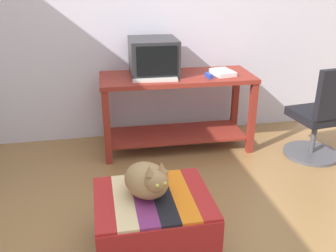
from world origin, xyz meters
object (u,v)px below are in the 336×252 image
(tv_monitor, at_px, (153,57))
(stapler, at_px, (209,76))
(ottoman_with_blanket, at_px, (153,222))
(office_chair, at_px, (321,120))
(cat, at_px, (148,180))
(keyboard, at_px, (155,79))
(book, at_px, (222,72))
(desk, at_px, (177,99))

(tv_monitor, bearing_deg, stapler, -23.73)
(ottoman_with_blanket, relative_size, office_chair, 0.80)
(cat, relative_size, office_chair, 0.46)
(keyboard, relative_size, stapler, 3.64)
(office_chair, bearing_deg, ottoman_with_blanket, 21.56)
(book, xyz_separation_m, cat, (-0.91, -1.33, -0.28))
(cat, relative_size, stapler, 3.75)
(cat, bearing_deg, desk, 51.31)
(cat, xyz_separation_m, office_chair, (1.73, 0.90, -0.09))
(cat, bearing_deg, keyboard, 59.14)
(cat, bearing_deg, office_chair, 8.02)
(office_chair, xyz_separation_m, stapler, (-0.97, 0.35, 0.37))
(ottoman_with_blanket, xyz_separation_m, stapler, (0.73, 1.27, 0.57))
(desk, bearing_deg, tv_monitor, 158.26)
(book, relative_size, ottoman_with_blanket, 0.34)
(desk, xyz_separation_m, ottoman_with_blanket, (-0.46, -1.41, -0.31))
(book, bearing_deg, keyboard, 176.57)
(keyboard, bearing_deg, ottoman_with_blanket, -94.45)
(ottoman_with_blanket, relative_size, cat, 1.72)
(cat, bearing_deg, tv_monitor, 59.93)
(cat, xyz_separation_m, stapler, (0.75, 1.25, 0.28))
(keyboard, relative_size, cat, 0.97)
(tv_monitor, height_order, book, tv_monitor)
(ottoman_with_blanket, distance_m, stapler, 1.57)
(book, relative_size, office_chair, 0.27)
(desk, bearing_deg, keyboard, -150.73)
(book, bearing_deg, desk, 163.60)
(cat, distance_m, office_chair, 1.95)
(cat, bearing_deg, ottoman_with_blanket, -61.39)
(desk, relative_size, cat, 3.51)
(book, bearing_deg, stapler, -162.04)
(book, bearing_deg, ottoman_with_blanket, -132.49)
(keyboard, distance_m, book, 0.66)
(desk, xyz_separation_m, book, (0.43, -0.05, 0.26))
(office_chair, relative_size, stapler, 8.09)
(keyboard, bearing_deg, cat, -95.74)
(tv_monitor, xyz_separation_m, keyboard, (-0.02, -0.21, -0.15))
(tv_monitor, relative_size, keyboard, 1.17)
(desk, relative_size, book, 5.97)
(keyboard, bearing_deg, stapler, 4.09)
(tv_monitor, relative_size, stapler, 4.25)
(tv_monitor, xyz_separation_m, ottoman_with_blanket, (-0.25, -1.50, -0.71))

